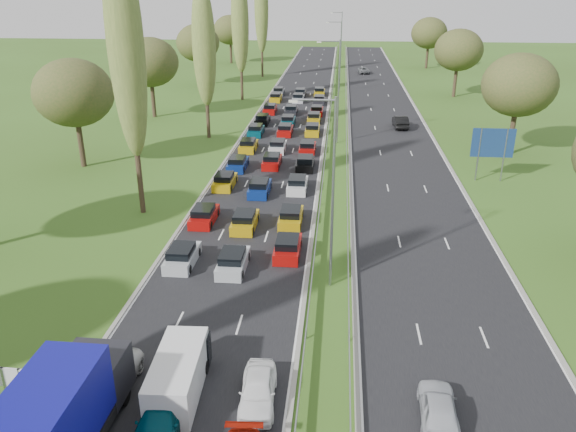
% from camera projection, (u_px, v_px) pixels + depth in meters
% --- Properties ---
extents(ground, '(260.00, 260.00, 0.00)m').
position_uv_depth(ground, '(337.00, 138.00, 69.89)').
color(ground, '#345219').
rests_on(ground, ground).
extents(near_carriageway, '(10.50, 215.00, 0.04)m').
position_uv_depth(near_carriageway, '(285.00, 132.00, 72.77)').
color(near_carriageway, black).
rests_on(near_carriageway, ground).
extents(far_carriageway, '(10.50, 215.00, 0.04)m').
position_uv_depth(far_carriageway, '(390.00, 135.00, 71.62)').
color(far_carriageway, black).
rests_on(far_carriageway, ground).
extents(central_reservation, '(2.36, 215.00, 0.32)m').
position_uv_depth(central_reservation, '(337.00, 129.00, 71.98)').
color(central_reservation, gray).
rests_on(central_reservation, ground).
extents(lamp_columns, '(0.18, 140.18, 12.00)m').
position_uv_depth(lamp_columns, '(338.00, 93.00, 65.76)').
color(lamp_columns, gray).
rests_on(lamp_columns, ground).
extents(poplar_row, '(2.80, 127.80, 22.44)m').
position_uv_depth(poplar_row, '(178.00, 43.00, 55.63)').
color(poplar_row, '#2D2116').
rests_on(poplar_row, ground).
extents(woodland_left, '(8.00, 166.00, 11.10)m').
position_uv_depth(woodland_left, '(58.00, 99.00, 53.23)').
color(woodland_left, '#2D2116').
rests_on(woodland_left, ground).
extents(woodland_right, '(8.00, 153.00, 11.10)m').
position_uv_depth(woodland_right, '(545.00, 100.00, 53.02)').
color(woodland_right, '#2D2116').
rests_on(woodland_right, ground).
extents(traffic_queue_fill, '(9.07, 68.62, 0.80)m').
position_uv_depth(traffic_queue_fill, '(281.00, 139.00, 67.77)').
color(traffic_queue_fill, '#B2B7BC').
rests_on(traffic_queue_fill, ground).
extents(near_car_2, '(2.70, 5.25, 1.42)m').
position_uv_depth(near_car_2, '(101.00, 383.00, 25.98)').
color(near_car_2, silver).
rests_on(near_car_2, near_carriageway).
extents(near_car_7, '(1.87, 4.58, 1.33)m').
position_uv_depth(near_car_7, '(160.00, 420.00, 23.80)').
color(near_car_7, '#054451').
rests_on(near_car_7, near_carriageway).
extents(near_car_12, '(1.84, 4.11, 1.37)m').
position_uv_depth(near_car_12, '(258.00, 390.00, 25.54)').
color(near_car_12, white).
rests_on(near_car_12, near_carriageway).
extents(far_car_0, '(1.84, 4.11, 1.37)m').
position_uv_depth(far_car_0, '(439.00, 408.00, 24.44)').
color(far_car_0, '#B5B7BF').
rests_on(far_car_0, far_carriageway).
extents(far_car_1, '(1.92, 4.93, 1.60)m').
position_uv_depth(far_car_1, '(400.00, 122.00, 74.79)').
color(far_car_1, black).
rests_on(far_car_1, far_carriageway).
extents(far_car_2, '(2.55, 4.94, 1.33)m').
position_uv_depth(far_car_2, '(364.00, 70.00, 120.58)').
color(far_car_2, slate).
rests_on(far_car_2, far_carriageway).
extents(blue_lorry, '(2.70, 9.72, 4.10)m').
position_uv_depth(blue_lorry, '(53.00, 428.00, 21.42)').
color(blue_lorry, black).
rests_on(blue_lorry, near_carriageway).
extents(white_van_rear, '(2.03, 5.17, 2.08)m').
position_uv_depth(white_van_rear, '(179.00, 373.00, 26.12)').
color(white_van_rear, silver).
rests_on(white_van_rear, near_carriageway).
extents(info_sign, '(1.50, 0.16, 2.10)m').
position_uv_depth(info_sign, '(13.00, 382.00, 25.06)').
color(info_sign, gray).
rests_on(info_sign, ground).
extents(direction_sign, '(4.00, 0.16, 5.20)m').
position_uv_depth(direction_sign, '(493.00, 145.00, 53.53)').
color(direction_sign, gray).
rests_on(direction_sign, ground).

